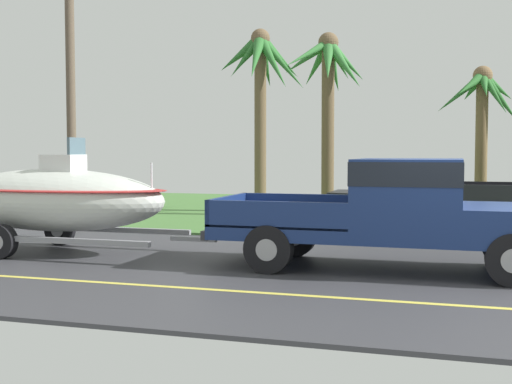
% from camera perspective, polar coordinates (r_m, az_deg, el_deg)
% --- Properties ---
extents(ground, '(36.00, 22.00, 0.11)m').
position_cam_1_polar(ground, '(19.19, 17.52, -2.69)').
color(ground, '#38383D').
extents(pickup_truck_towing, '(5.95, 2.14, 1.88)m').
position_cam_1_polar(pickup_truck_towing, '(11.41, 12.82, -1.38)').
color(pickup_truck_towing, navy).
rests_on(pickup_truck_towing, ground).
extents(boat_on_trailer, '(6.10, 2.16, 2.27)m').
position_cam_1_polar(boat_on_trailer, '(13.73, -17.05, -0.59)').
color(boat_on_trailer, gray).
rests_on(boat_on_trailer, ground).
extents(parked_sedan_near, '(4.76, 1.85, 1.38)m').
position_cam_1_polar(parked_sedan_near, '(18.76, 13.56, -0.67)').
color(parked_sedan_near, black).
rests_on(parked_sedan_near, ground).
extents(palm_tree_near_right, '(3.10, 3.07, 5.05)m').
position_cam_1_polar(palm_tree_near_right, '(25.19, 18.76, 7.26)').
color(palm_tree_near_right, brown).
rests_on(palm_tree_near_right, ground).
extents(palm_tree_far_left, '(2.86, 3.10, 5.78)m').
position_cam_1_polar(palm_tree_far_left, '(21.55, 6.22, 9.53)').
color(palm_tree_far_left, brown).
rests_on(palm_tree_far_left, ground).
extents(palm_tree_far_right, '(2.93, 3.52, 5.72)m').
position_cam_1_polar(palm_tree_far_right, '(20.50, 0.42, 10.00)').
color(palm_tree_far_right, brown).
rests_on(palm_tree_far_right, ground).
extents(utility_pole, '(0.24, 1.80, 9.00)m').
position_cam_1_polar(utility_pole, '(18.59, -15.65, 11.57)').
color(utility_pole, brown).
rests_on(utility_pole, ground).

